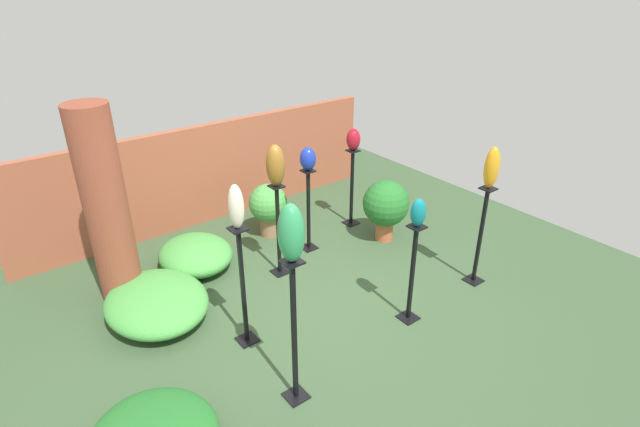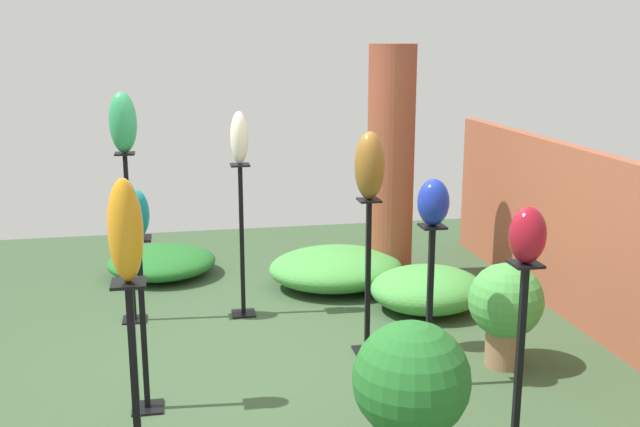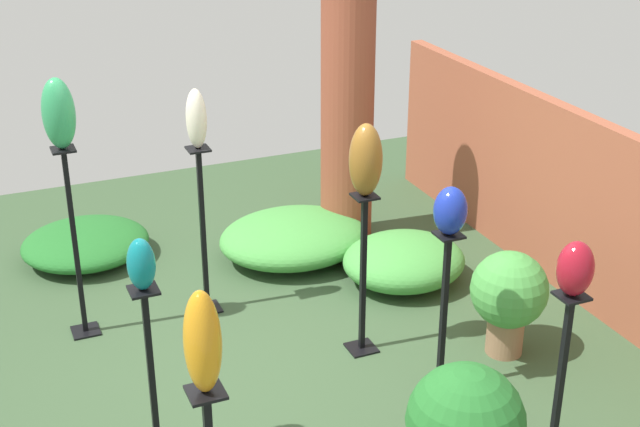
{
  "view_description": "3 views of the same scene",
  "coord_description": "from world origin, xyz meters",
  "px_view_note": "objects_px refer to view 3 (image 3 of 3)",
  "views": [
    {
      "loc": [
        -2.85,
        -3.87,
        3.52
      ],
      "look_at": [
        0.18,
        0.06,
        1.02
      ],
      "focal_mm": 28.0,
      "sensor_mm": 36.0,
      "label": 1
    },
    {
      "loc": [
        5.2,
        -0.71,
        2.36
      ],
      "look_at": [
        -0.28,
        0.35,
        1.04
      ],
      "focal_mm": 42.0,
      "sensor_mm": 36.0,
      "label": 2
    },
    {
      "loc": [
        4.91,
        -1.74,
        3.51
      ],
      "look_at": [
        0.0,
        0.34,
        1.13
      ],
      "focal_mm": 50.0,
      "sensor_mm": 36.0,
      "label": 3
    }
  ],
  "objects_px": {
    "pedestal_jade": "(76,251)",
    "art_vase_ivory": "(196,119)",
    "art_vase_amber": "(203,342)",
    "potted_plant_walkway_edge": "(465,426)",
    "brick_pillar": "(347,116)",
    "potted_plant_mid_right": "(509,294)",
    "pedestal_bronze": "(363,281)",
    "art_vase_jade": "(59,114)",
    "art_vase_teal": "(141,264)",
    "pedestal_teal": "(152,385)",
    "art_vase_bronze": "(365,160)",
    "art_vase_ruby": "(575,269)",
    "pedestal_ruby": "(559,393)",
    "art_vase_cobalt": "(450,211)",
    "pedestal_ivory": "(203,238)",
    "pedestal_cobalt": "(443,321)"
  },
  "relations": [
    {
      "from": "pedestal_jade",
      "to": "art_vase_ivory",
      "type": "distance_m",
      "value": 1.28
    },
    {
      "from": "art_vase_amber",
      "to": "potted_plant_walkway_edge",
      "type": "height_order",
      "value": "art_vase_amber"
    },
    {
      "from": "brick_pillar",
      "to": "potted_plant_mid_right",
      "type": "relative_size",
      "value": 2.96
    },
    {
      "from": "pedestal_jade",
      "to": "pedestal_bronze",
      "type": "xyz_separation_m",
      "value": [
        1.01,
        1.79,
        -0.12
      ]
    },
    {
      "from": "art_vase_jade",
      "to": "art_vase_teal",
      "type": "bearing_deg",
      "value": 5.58
    },
    {
      "from": "pedestal_teal",
      "to": "art_vase_bronze",
      "type": "bearing_deg",
      "value": 110.82
    },
    {
      "from": "art_vase_teal",
      "to": "brick_pillar",
      "type": "bearing_deg",
      "value": 135.71
    },
    {
      "from": "art_vase_ruby",
      "to": "art_vase_teal",
      "type": "distance_m",
      "value": 2.31
    },
    {
      "from": "pedestal_ruby",
      "to": "potted_plant_mid_right",
      "type": "bearing_deg",
      "value": 158.66
    },
    {
      "from": "art_vase_bronze",
      "to": "potted_plant_mid_right",
      "type": "xyz_separation_m",
      "value": [
        0.43,
        0.92,
        -0.99
      ]
    },
    {
      "from": "pedestal_jade",
      "to": "art_vase_bronze",
      "type": "relative_size",
      "value": 2.89
    },
    {
      "from": "pedestal_bronze",
      "to": "art_vase_ruby",
      "type": "xyz_separation_m",
      "value": [
        1.59,
        0.47,
        0.77
      ]
    },
    {
      "from": "pedestal_bronze",
      "to": "art_vase_cobalt",
      "type": "xyz_separation_m",
      "value": [
        0.65,
        0.26,
        0.76
      ]
    },
    {
      "from": "brick_pillar",
      "to": "potted_plant_mid_right",
      "type": "height_order",
      "value": "brick_pillar"
    },
    {
      "from": "potted_plant_walkway_edge",
      "to": "brick_pillar",
      "type": "bearing_deg",
      "value": 165.87
    },
    {
      "from": "art_vase_teal",
      "to": "art_vase_ruby",
      "type": "bearing_deg",
      "value": 65.13
    },
    {
      "from": "pedestal_bronze",
      "to": "pedestal_ruby",
      "type": "xyz_separation_m",
      "value": [
        1.59,
        0.47,
        -0.02
      ]
    },
    {
      "from": "pedestal_bronze",
      "to": "art_vase_jade",
      "type": "bearing_deg",
      "value": -119.42
    },
    {
      "from": "art_vase_ruby",
      "to": "art_vase_ivory",
      "type": "bearing_deg",
      "value": -152.68
    },
    {
      "from": "art_vase_ivory",
      "to": "potted_plant_mid_right",
      "type": "xyz_separation_m",
      "value": [
        1.41,
        1.78,
        -1.08
      ]
    },
    {
      "from": "art_vase_teal",
      "to": "art_vase_cobalt",
      "type": "bearing_deg",
      "value": 88.98
    },
    {
      "from": "art_vase_teal",
      "to": "pedestal_jade",
      "type": "bearing_deg",
      "value": -174.42
    },
    {
      "from": "pedestal_teal",
      "to": "art_vase_amber",
      "type": "xyz_separation_m",
      "value": [
        1.18,
        0.01,
        0.97
      ]
    },
    {
      "from": "art_vase_jade",
      "to": "brick_pillar",
      "type": "bearing_deg",
      "value": 106.49
    },
    {
      "from": "pedestal_teal",
      "to": "art_vase_ruby",
      "type": "distance_m",
      "value": 2.44
    },
    {
      "from": "brick_pillar",
      "to": "pedestal_jade",
      "type": "relative_size",
      "value": 1.59
    },
    {
      "from": "pedestal_ivory",
      "to": "pedestal_cobalt",
      "type": "bearing_deg",
      "value": 34.56
    },
    {
      "from": "pedestal_ruby",
      "to": "art_vase_ruby",
      "type": "relative_size",
      "value": 3.71
    },
    {
      "from": "pedestal_ruby",
      "to": "art_vase_ruby",
      "type": "xyz_separation_m",
      "value": [
        0.0,
        0.0,
        0.79
      ]
    },
    {
      "from": "pedestal_cobalt",
      "to": "art_vase_ruby",
      "type": "relative_size",
      "value": 3.68
    },
    {
      "from": "art_vase_ivory",
      "to": "pedestal_cobalt",
      "type": "bearing_deg",
      "value": 34.56
    },
    {
      "from": "pedestal_ivory",
      "to": "pedestal_jade",
      "type": "bearing_deg",
      "value": -91.98
    },
    {
      "from": "brick_pillar",
      "to": "art_vase_teal",
      "type": "xyz_separation_m",
      "value": [
        2.36,
        -2.3,
        0.16
      ]
    },
    {
      "from": "pedestal_bronze",
      "to": "art_vase_cobalt",
      "type": "distance_m",
      "value": 1.04
    },
    {
      "from": "brick_pillar",
      "to": "pedestal_teal",
      "type": "bearing_deg",
      "value": -44.29
    },
    {
      "from": "potted_plant_walkway_edge",
      "to": "potted_plant_mid_right",
      "type": "relative_size",
      "value": 1.14
    },
    {
      "from": "art_vase_teal",
      "to": "art_vase_jade",
      "type": "bearing_deg",
      "value": -174.42
    },
    {
      "from": "art_vase_jade",
      "to": "art_vase_cobalt",
      "type": "xyz_separation_m",
      "value": [
        1.66,
        2.05,
        -0.39
      ]
    },
    {
      "from": "pedestal_jade",
      "to": "brick_pillar",
      "type": "bearing_deg",
      "value": 106.49
    },
    {
      "from": "pedestal_ivory",
      "to": "art_vase_bronze",
      "type": "xyz_separation_m",
      "value": [
        0.98,
        0.86,
        0.84
      ]
    },
    {
      "from": "art_vase_cobalt",
      "to": "potted_plant_mid_right",
      "type": "height_order",
      "value": "art_vase_cobalt"
    },
    {
      "from": "pedestal_jade",
      "to": "art_vase_jade",
      "type": "distance_m",
      "value": 1.03
    },
    {
      "from": "art_vase_ruby",
      "to": "art_vase_bronze",
      "type": "bearing_deg",
      "value": -163.64
    },
    {
      "from": "pedestal_teal",
      "to": "art_vase_amber",
      "type": "distance_m",
      "value": 1.53
    },
    {
      "from": "brick_pillar",
      "to": "potted_plant_mid_right",
      "type": "xyz_separation_m",
      "value": [
        2.17,
        0.25,
        -0.69
      ]
    },
    {
      "from": "art_vase_ivory",
      "to": "potted_plant_walkway_edge",
      "type": "distance_m",
      "value": 2.9
    },
    {
      "from": "art_vase_ivory",
      "to": "brick_pillar",
      "type": "bearing_deg",
      "value": 116.43
    },
    {
      "from": "pedestal_ivory",
      "to": "potted_plant_walkway_edge",
      "type": "relative_size",
      "value": 1.5
    },
    {
      "from": "pedestal_jade",
      "to": "art_vase_teal",
      "type": "height_order",
      "value": "art_vase_teal"
    },
    {
      "from": "pedestal_jade",
      "to": "pedestal_ivory",
      "type": "relative_size",
      "value": 1.09
    }
  ]
}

